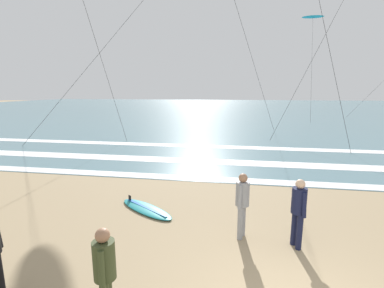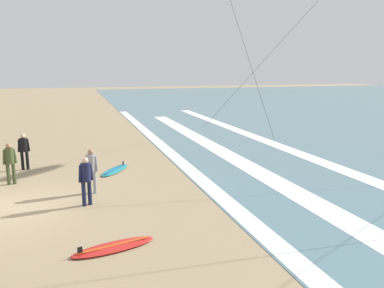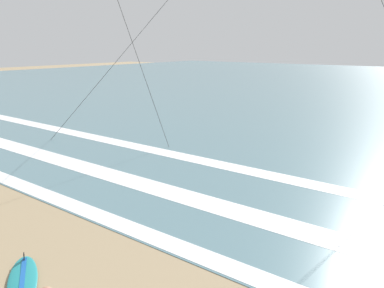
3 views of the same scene
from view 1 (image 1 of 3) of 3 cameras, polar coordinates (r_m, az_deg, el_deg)
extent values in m
cube|color=slate|center=(55.11, 10.44, 7.39)|extent=(140.00, 90.00, 0.01)
cube|color=white|center=(10.98, 12.27, -7.56)|extent=(52.46, 0.66, 0.01)
cube|color=white|center=(13.57, 12.85, -3.95)|extent=(42.41, 1.08, 0.01)
cube|color=white|center=(17.14, 6.04, -0.58)|extent=(47.93, 0.92, 0.01)
cylinder|color=#141938|center=(6.77, 21.48, -16.73)|extent=(0.13, 0.13, 0.82)
cylinder|color=#141938|center=(6.92, 20.51, -16.05)|extent=(0.13, 0.13, 0.82)
cylinder|color=#141938|center=(6.56, 21.42, -10.94)|extent=(0.32, 0.32, 0.58)
cylinder|color=#141938|center=(6.43, 22.37, -11.71)|extent=(0.13, 0.16, 0.56)
cylinder|color=#141938|center=(6.71, 20.49, -10.59)|extent=(0.13, 0.16, 0.56)
sphere|color=#DBB28E|center=(6.43, 21.67, -7.75)|extent=(0.21, 0.21, 0.21)
cylinder|color=gray|center=(6.98, 10.54, -15.22)|extent=(0.13, 0.13, 0.82)
cylinder|color=gray|center=(6.81, 10.01, -15.91)|extent=(0.13, 0.13, 0.82)
cylinder|color=gray|center=(6.62, 10.49, -10.13)|extent=(0.32, 0.32, 0.58)
cylinder|color=gray|center=(6.79, 10.98, -9.80)|extent=(0.13, 0.16, 0.56)
cylinder|color=gray|center=(6.46, 9.97, -10.89)|extent=(0.13, 0.16, 0.56)
sphere|color=#9E7051|center=(6.49, 10.61, -6.97)|extent=(0.21, 0.21, 0.21)
cylinder|color=#384223|center=(4.42, -17.84, -22.03)|extent=(0.32, 0.32, 0.58)
cylinder|color=#384223|center=(4.29, -18.34, -23.66)|extent=(0.12, 0.15, 0.56)
cylinder|color=#384223|center=(4.59, -17.33, -21.03)|extent=(0.12, 0.15, 0.56)
sphere|color=#9E7051|center=(4.23, -18.16, -17.65)|extent=(0.21, 0.21, 0.21)
ellipsoid|color=teal|center=(8.41, -9.50, -13.19)|extent=(2.09, 1.64, 0.09)
cube|color=#1959B2|center=(8.39, -9.51, -12.88)|extent=(1.55, 1.05, 0.01)
cube|color=black|center=(8.97, -12.84, -10.85)|extent=(0.11, 0.08, 0.16)
cylinder|color=#333333|center=(44.06, 35.10, 10.79)|extent=(9.76, 4.25, 9.42)
ellipsoid|color=#23A8C6|center=(49.22, 23.91, 23.08)|extent=(3.23, 0.91, 0.43)
cylinder|color=#333333|center=(40.43, 23.71, 15.54)|extent=(2.96, 15.22, 14.40)
cylinder|color=#333333|center=(17.86, -21.53, 25.40)|extent=(1.97, 5.38, 16.20)
cylinder|color=#333333|center=(22.02, -18.10, 18.33)|extent=(7.27, 8.99, 12.87)
cylinder|color=#333333|center=(21.59, 12.04, 18.24)|extent=(4.92, 6.62, 12.47)
cylinder|color=#333333|center=(17.58, 26.49, 18.32)|extent=(3.26, 0.99, 12.03)
cylinder|color=#333333|center=(21.20, 23.18, 14.71)|extent=(4.92, 2.03, 10.23)
camera|label=2|loc=(14.76, 77.21, 5.94)|focal=35.40mm
camera|label=3|loc=(6.12, 65.22, 18.28)|focal=36.85mm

